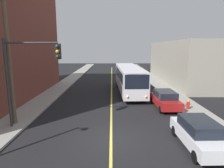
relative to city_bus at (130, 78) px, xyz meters
The scene contains 11 objects.
ground_plane 13.27m from the city_bus, 99.64° to the right, with size 120.00×120.00×0.00m, color black.
sidewalk_left 10.05m from the city_bus, 162.62° to the right, with size 2.50×90.00×0.15m, color gray.
sidewalk_right 6.11m from the city_bus, 30.36° to the right, with size 2.50×90.00×0.15m, color gray.
lane_stripe_center 3.51m from the city_bus, 137.13° to the left, with size 0.16×60.00×0.01m, color #D8CC4C.
building_right_warehouse 14.59m from the city_bus, 32.17° to the left, with size 12.00×20.80×6.56m.
city_bus is the anchor object (origin of this frame).
parked_car_white 14.26m from the city_bus, 79.06° to the right, with size 1.90×4.44×1.62m.
parked_car_red 7.27m from the city_bus, 67.18° to the right, with size 1.97×4.47×1.62m.
utility_pole_near 14.78m from the city_bus, 130.42° to the right, with size 2.40×0.28×10.88m.
traffic_signal_left_corner 13.86m from the city_bus, 123.92° to the right, with size 3.75×0.48×6.00m.
fire_hydrant 8.87m from the city_bus, 58.04° to the right, with size 0.44×0.26×0.84m.
Camera 1 is at (0.06, -11.06, 5.51)m, focal length 30.94 mm.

